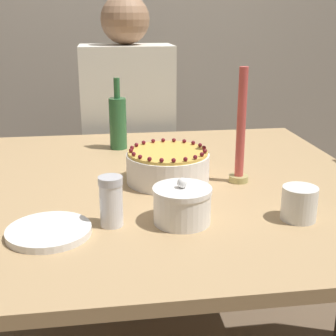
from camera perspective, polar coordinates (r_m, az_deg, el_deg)
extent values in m
cube|color=tan|center=(1.36, -1.33, -2.27)|extent=(1.24, 1.19, 0.03)
cylinder|color=tan|center=(2.02, -19.20, -7.33)|extent=(0.07, 0.07, 0.70)
cylinder|color=tan|center=(2.10, 12.31, -5.70)|extent=(0.07, 0.07, 0.70)
cylinder|color=white|center=(1.34, 0.00, 0.00)|extent=(0.24, 0.24, 0.08)
cylinder|color=gold|center=(1.33, 0.00, 1.87)|extent=(0.23, 0.23, 0.01)
sphere|color=maroon|center=(1.34, 4.44, 2.45)|extent=(0.01, 0.01, 0.01)
sphere|color=maroon|center=(1.37, 3.94, 2.80)|extent=(0.01, 0.01, 0.01)
sphere|color=maroon|center=(1.39, 3.09, 3.10)|extent=(0.01, 0.01, 0.01)
sphere|color=maroon|center=(1.41, 1.99, 3.31)|extent=(0.01, 0.01, 0.01)
sphere|color=maroon|center=(1.42, 0.72, 3.42)|extent=(0.01, 0.01, 0.01)
sphere|color=maroon|center=(1.42, -0.60, 3.43)|extent=(0.01, 0.01, 0.01)
sphere|color=maroon|center=(1.41, -1.87, 3.32)|extent=(0.01, 0.01, 0.01)
sphere|color=maroon|center=(1.40, -3.00, 3.12)|extent=(0.01, 0.01, 0.01)
sphere|color=maroon|center=(1.37, -3.87, 2.84)|extent=(0.01, 0.01, 0.01)
sphere|color=maroon|center=(1.34, -4.40, 2.48)|extent=(0.01, 0.01, 0.01)
sphere|color=maroon|center=(1.31, -4.53, 2.10)|extent=(0.01, 0.01, 0.01)
sphere|color=maroon|center=(1.28, -4.21, 1.71)|extent=(0.01, 0.01, 0.01)
sphere|color=maroon|center=(1.25, -3.43, 1.36)|extent=(0.01, 0.01, 0.01)
sphere|color=maroon|center=(1.23, -2.27, 1.10)|extent=(0.01, 0.01, 0.01)
sphere|color=maroon|center=(1.22, -0.84, 0.96)|extent=(0.01, 0.01, 0.01)
sphere|color=maroon|center=(1.22, 0.69, 0.95)|extent=(0.01, 0.01, 0.01)
sphere|color=maroon|center=(1.23, 2.14, 1.08)|extent=(0.01, 0.01, 0.01)
sphere|color=maroon|center=(1.25, 3.34, 1.33)|extent=(0.01, 0.01, 0.01)
sphere|color=maroon|center=(1.28, 4.15, 1.67)|extent=(0.01, 0.01, 0.01)
sphere|color=maroon|center=(1.31, 4.52, 2.06)|extent=(0.01, 0.01, 0.01)
cylinder|color=white|center=(1.08, 1.73, -4.82)|extent=(0.13, 0.13, 0.07)
cylinder|color=white|center=(1.07, 1.75, -2.73)|extent=(0.14, 0.14, 0.01)
sphere|color=white|center=(1.06, 1.76, -1.82)|extent=(0.02, 0.02, 0.02)
cylinder|color=white|center=(1.07, -6.92, -4.50)|extent=(0.05, 0.05, 0.10)
cylinder|color=silver|center=(1.05, -7.04, -1.54)|extent=(0.06, 0.06, 0.02)
cylinder|color=white|center=(1.07, -14.30, -7.68)|extent=(0.19, 0.19, 0.01)
cylinder|color=white|center=(1.06, -14.33, -7.29)|extent=(0.19, 0.19, 0.01)
cylinder|color=tan|center=(1.37, 8.59, -1.26)|extent=(0.06, 0.06, 0.02)
cylinder|color=#CC4C47|center=(1.32, 8.92, 5.44)|extent=(0.03, 0.03, 0.31)
cylinder|color=#2D6638|center=(1.68, -6.12, 5.40)|extent=(0.06, 0.06, 0.18)
cylinder|color=#2D6638|center=(1.66, -6.26, 9.67)|extent=(0.02, 0.02, 0.07)
cylinder|color=white|center=(1.14, 15.71, -4.18)|extent=(0.08, 0.08, 0.08)
cube|color=#595960|center=(2.27, -4.56, -6.87)|extent=(0.34, 0.34, 0.45)
cube|color=silver|center=(2.10, -4.92, 6.37)|extent=(0.40, 0.24, 0.61)
sphere|color=#9E7556|center=(2.06, -5.24, 17.59)|extent=(0.21, 0.21, 0.21)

